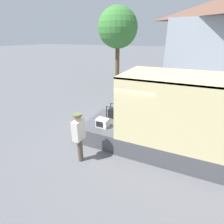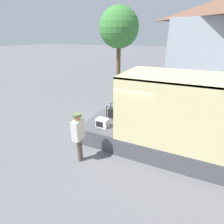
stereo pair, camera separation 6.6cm
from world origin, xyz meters
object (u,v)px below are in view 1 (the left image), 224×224
at_px(microwave, 102,123).
at_px(worker_person, 79,133).
at_px(portable_generator, 115,113).
at_px(street_tree, 118,28).

bearing_deg(microwave, worker_person, -95.97).
relative_size(portable_generator, worker_person, 0.37).
relative_size(microwave, worker_person, 0.26).
bearing_deg(worker_person, microwave, 84.03).
bearing_deg(worker_person, portable_generator, 83.56).
bearing_deg(portable_generator, worker_person, -96.44).
bearing_deg(street_tree, worker_person, -73.64).
height_order(microwave, street_tree, street_tree).
bearing_deg(microwave, portable_generator, 82.92).
relative_size(microwave, street_tree, 0.07).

